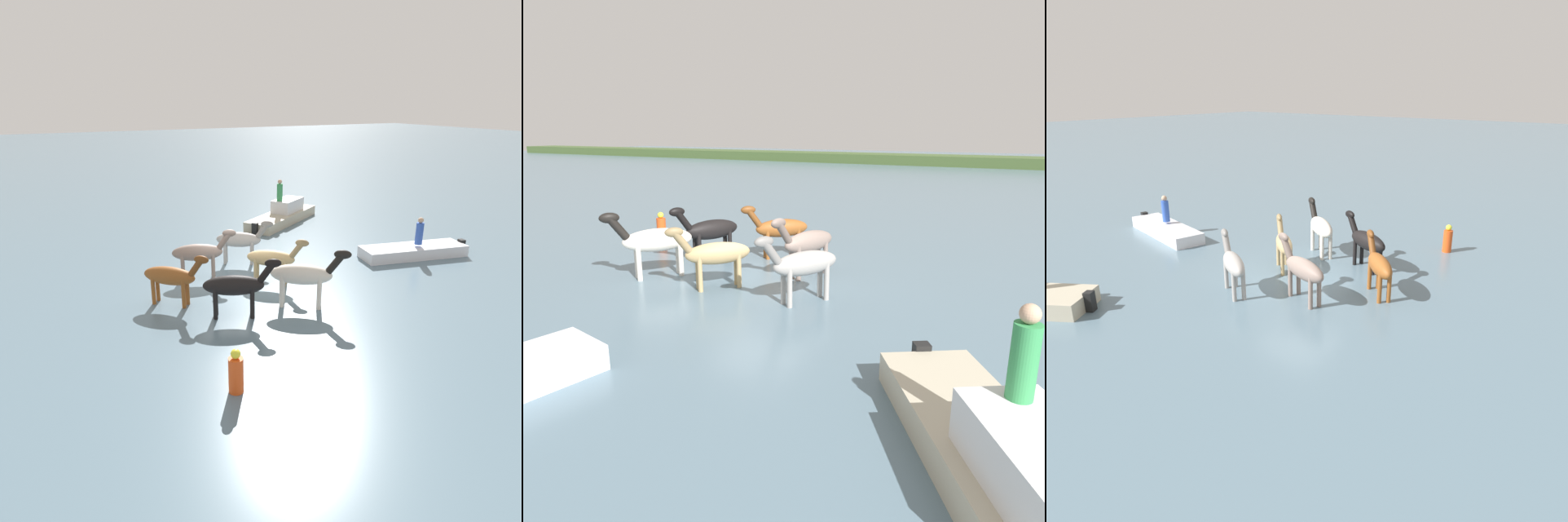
{
  "view_description": "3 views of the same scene",
  "coord_description": "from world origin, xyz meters",
  "views": [
    {
      "loc": [
        -14.64,
        6.53,
        6.58
      ],
      "look_at": [
        -0.35,
        -0.77,
        0.89
      ],
      "focal_mm": 31.58,
      "sensor_mm": 36.0,
      "label": 1
    },
    {
      "loc": [
        7.24,
        -11.71,
        4.3
      ],
      "look_at": [
        0.8,
        0.3,
        0.62
      ],
      "focal_mm": 33.6,
      "sensor_mm": 36.0,
      "label": 2
    },
    {
      "loc": [
        11.89,
        9.5,
        6.3
      ],
      "look_at": [
        -0.31,
        0.13,
        0.67
      ],
      "focal_mm": 32.69,
      "sensor_mm": 36.0,
      "label": 3
    }
  ],
  "objects": [
    {
      "name": "horse_rear_stallion",
      "position": [
        -0.58,
        -1.16,
        1.0
      ],
      "size": [
        1.81,
        1.99,
        1.81
      ],
      "rotation": [
        0.0,
        0.0,
        3.99
      ],
      "color": "tan",
      "rests_on": "ground_plane"
    },
    {
      "name": "boat_tender_starboard",
      "position": [
        -0.63,
        -8.19,
        0.17
      ],
      "size": [
        2.28,
        4.98,
        0.74
      ],
      "rotation": [
        0.0,
        0.0,
        1.36
      ],
      "color": "silver",
      "rests_on": "ground_plane"
    },
    {
      "name": "person_helmsman_aft",
      "position": [
        -0.76,
        -8.28,
        1.14
      ],
      "size": [
        0.32,
        0.32,
        1.19
      ],
      "color": "#2D51B2",
      "rests_on": "boat_tender_starboard"
    },
    {
      "name": "person_boatman_standing",
      "position": [
        7.26,
        -5.83,
        1.77
      ],
      "size": [
        0.32,
        0.32,
        1.19
      ],
      "color": "#338C4C",
      "rests_on": "boat_dinghy_port"
    },
    {
      "name": "horse_dark_mare",
      "position": [
        1.15,
        1.07,
        1.06
      ],
      "size": [
        1.17,
        2.45,
        1.92
      ],
      "rotation": [
        0.0,
        0.0,
        4.38
      ],
      "color": "gray",
      "rests_on": "ground_plane"
    },
    {
      "name": "ground_plane",
      "position": [
        0.0,
        0.0,
        0.0
      ],
      "size": [
        180.05,
        180.05,
        0.0
      ],
      "primitive_type": "plane",
      "color": "slate"
    },
    {
      "name": "horse_dun_straggler",
      "position": [
        -0.68,
        2.73,
        1.02
      ],
      "size": [
        1.91,
        1.98,
        1.85
      ],
      "rotation": [
        0.0,
        0.0,
        3.95
      ],
      "color": "brown",
      "rests_on": "ground_plane"
    },
    {
      "name": "horse_gray_outer",
      "position": [
        -2.8,
        -1.11,
        1.13
      ],
      "size": [
        1.88,
        2.37,
        2.05
      ],
      "rotation": [
        0.0,
        0.0,
        4.08
      ],
      "color": "silver",
      "rests_on": "ground_plane"
    },
    {
      "name": "buoy_channel_marker",
      "position": [
        -6.14,
        2.84,
        0.51
      ],
      "size": [
        0.36,
        0.36,
        1.14
      ],
      "color": "#E54C19",
      "rests_on": "ground_plane"
    },
    {
      "name": "horse_chestnut_trailing",
      "position": [
        2.05,
        -1.05,
        1.03
      ],
      "size": [
        1.56,
        2.24,
        1.86
      ],
      "rotation": [
        0.0,
        0.0,
        4.17
      ],
      "color": "#9E9993",
      "rests_on": "ground_plane"
    },
    {
      "name": "boat_dinghy_port",
      "position": [
        7.23,
        -6.04,
        0.33
      ],
      "size": [
        4.29,
        5.54,
        1.37
      ],
      "rotation": [
        0.0,
        0.0,
        5.27
      ],
      "color": "#B7AD93",
      "rests_on": "ground_plane"
    },
    {
      "name": "horse_pinto_flank",
      "position": [
        -2.49,
        1.18,
        1.06
      ],
      "size": [
        1.38,
        2.41,
        1.93
      ],
      "rotation": [
        0.0,
        0.0,
        4.29
      ],
      "color": "black",
      "rests_on": "ground_plane"
    }
  ]
}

